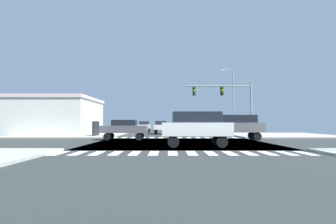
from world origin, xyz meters
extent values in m
cube|color=#2D3332|center=(0.00, 0.00, -0.03)|extent=(14.00, 90.00, 0.05)
cube|color=#2D3332|center=(0.00, 0.00, -0.03)|extent=(90.00, 12.00, 0.05)
cube|color=#B2ADA3|center=(13.00, 12.00, 0.07)|extent=(12.00, 12.00, 0.14)
cube|color=#ADAB9C|center=(-13.00, 12.00, 0.07)|extent=(12.00, 12.00, 0.14)
cube|color=white|center=(-6.75, -7.30, 0.00)|extent=(0.50, 2.00, 0.01)
cube|color=white|center=(-5.75, -7.30, 0.00)|extent=(0.50, 2.00, 0.01)
cube|color=white|center=(-4.75, -7.30, 0.00)|extent=(0.50, 2.00, 0.01)
cube|color=white|center=(-3.75, -7.30, 0.00)|extent=(0.50, 2.00, 0.01)
cube|color=white|center=(-2.75, -7.30, 0.00)|extent=(0.50, 2.00, 0.01)
cube|color=white|center=(-1.75, -7.30, 0.00)|extent=(0.50, 2.00, 0.01)
cube|color=white|center=(-0.75, -7.30, 0.00)|extent=(0.50, 2.00, 0.01)
cube|color=white|center=(0.25, -7.30, 0.00)|extent=(0.50, 2.00, 0.01)
cube|color=white|center=(1.25, -7.30, 0.00)|extent=(0.50, 2.00, 0.01)
cube|color=white|center=(2.25, -7.30, 0.00)|extent=(0.50, 2.00, 0.01)
cube|color=white|center=(3.25, -7.30, 0.00)|extent=(0.50, 2.00, 0.01)
cube|color=white|center=(4.25, -7.30, 0.00)|extent=(0.50, 2.00, 0.01)
cube|color=white|center=(5.25, -7.30, 0.00)|extent=(0.50, 2.00, 0.01)
cube|color=white|center=(6.25, -7.30, 0.00)|extent=(0.50, 2.00, 0.01)
cube|color=white|center=(-6.75, 7.30, 0.00)|extent=(0.50, 2.00, 0.01)
cube|color=white|center=(-5.75, 7.30, 0.00)|extent=(0.50, 2.00, 0.01)
cube|color=white|center=(-4.75, 7.30, 0.00)|extent=(0.50, 2.00, 0.01)
cube|color=white|center=(-3.75, 7.30, 0.00)|extent=(0.50, 2.00, 0.01)
cube|color=white|center=(-2.75, 7.30, 0.00)|extent=(0.50, 2.00, 0.01)
cube|color=white|center=(-1.75, 7.30, 0.00)|extent=(0.50, 2.00, 0.01)
cube|color=white|center=(-0.75, 7.30, 0.00)|extent=(0.50, 2.00, 0.01)
cube|color=white|center=(0.25, 7.30, 0.00)|extent=(0.50, 2.00, 0.01)
cube|color=white|center=(1.25, 7.30, 0.00)|extent=(0.50, 2.00, 0.01)
cube|color=white|center=(2.25, 7.30, 0.00)|extent=(0.50, 2.00, 0.01)
cube|color=white|center=(3.25, 7.30, 0.00)|extent=(0.50, 2.00, 0.01)
cube|color=white|center=(4.25, 7.30, 0.00)|extent=(0.50, 2.00, 0.01)
cube|color=white|center=(5.25, 7.30, 0.00)|extent=(0.50, 2.00, 0.01)
cube|color=white|center=(6.25, 7.30, 0.00)|extent=(0.50, 2.00, 0.01)
cylinder|color=gray|center=(8.11, 7.27, 3.03)|extent=(0.20, 0.20, 6.06)
cylinder|color=gray|center=(4.56, 7.27, 5.66)|extent=(7.10, 0.14, 0.14)
cube|color=#1E5123|center=(4.91, 7.27, 5.11)|extent=(0.32, 0.40, 1.00)
sphere|color=black|center=(4.91, 7.03, 5.42)|extent=(0.22, 0.22, 0.22)
sphere|color=orange|center=(4.91, 7.03, 5.11)|extent=(0.22, 0.22, 0.22)
sphere|color=black|center=(4.91, 7.03, 4.80)|extent=(0.22, 0.22, 0.22)
cube|color=#1E5123|center=(1.86, 7.27, 5.11)|extent=(0.32, 0.40, 1.00)
sphere|color=black|center=(1.86, 7.03, 5.42)|extent=(0.22, 0.22, 0.22)
sphere|color=orange|center=(1.86, 7.03, 5.11)|extent=(0.22, 0.22, 0.22)
sphere|color=black|center=(1.86, 7.03, 4.80)|extent=(0.22, 0.22, 0.22)
cylinder|color=gray|center=(7.99, 14.52, 4.52)|extent=(0.16, 0.16, 9.04)
cylinder|color=gray|center=(7.29, 14.52, 8.94)|extent=(1.40, 0.10, 0.10)
ellipsoid|color=silver|center=(6.59, 14.52, 8.89)|extent=(0.60, 0.32, 0.20)
cube|color=silver|center=(-17.30, 13.52, 2.27)|extent=(12.70, 10.29, 4.53)
cube|color=beige|center=(-17.30, 13.52, 4.73)|extent=(13.00, 10.59, 0.40)
cube|color=black|center=(-9.45, 9.38, 0.90)|extent=(0.24, 2.20, 1.80)
cylinder|color=black|center=(-1.28, 14.74, 0.34)|extent=(0.26, 0.68, 0.68)
cylinder|color=black|center=(-2.72, 14.74, 0.34)|extent=(0.26, 0.68, 0.68)
cylinder|color=black|center=(-1.28, 17.66, 0.34)|extent=(0.26, 0.68, 0.68)
cylinder|color=black|center=(-2.72, 17.66, 0.34)|extent=(0.26, 0.68, 0.68)
cube|color=silver|center=(-2.00, 16.20, 1.01)|extent=(1.80, 4.30, 0.66)
cube|color=black|center=(-2.00, 16.20, 1.61)|extent=(1.55, 2.24, 0.54)
cylinder|color=black|center=(-3.65, 4.22, 0.34)|extent=(0.68, 0.26, 0.68)
cylinder|color=black|center=(-3.65, 2.78, 0.34)|extent=(0.68, 0.26, 0.68)
cylinder|color=black|center=(-6.57, 4.22, 0.34)|extent=(0.68, 0.26, 0.68)
cylinder|color=black|center=(-6.57, 2.78, 0.34)|extent=(0.68, 0.26, 0.68)
cube|color=#5A5960|center=(-5.11, 3.50, 1.01)|extent=(4.30, 1.80, 0.66)
cube|color=black|center=(-5.11, 3.50, 1.61)|extent=(2.24, 1.55, 0.54)
cylinder|color=black|center=(7.16, 4.28, 0.37)|extent=(0.74, 0.26, 0.74)
cylinder|color=black|center=(7.16, 2.72, 0.37)|extent=(0.74, 0.26, 0.74)
cylinder|color=black|center=(4.03, 4.28, 0.37)|extent=(0.74, 0.26, 0.74)
cylinder|color=black|center=(4.03, 2.72, 0.37)|extent=(0.74, 0.26, 0.74)
cube|color=slate|center=(5.60, 3.50, 1.18)|extent=(4.60, 1.96, 0.88)
cube|color=black|center=(5.60, 3.50, 1.98)|extent=(3.22, 1.69, 0.72)
cylinder|color=black|center=(-0.65, -4.28, 0.37)|extent=(0.74, 0.26, 0.74)
cylinder|color=black|center=(-0.65, -2.72, 0.37)|extent=(0.74, 0.26, 0.74)
cylinder|color=black|center=(2.48, -4.28, 0.37)|extent=(0.74, 0.26, 0.74)
cylinder|color=black|center=(2.48, -2.72, 0.37)|extent=(0.74, 0.26, 0.74)
cube|color=silver|center=(0.92, -3.50, 1.18)|extent=(4.60, 1.96, 0.88)
cube|color=black|center=(0.92, -3.50, 1.98)|extent=(3.22, 1.69, 0.72)
cylinder|color=black|center=(-4.28, 21.52, 0.34)|extent=(0.26, 0.68, 0.68)
cylinder|color=black|center=(-5.72, 21.52, 0.34)|extent=(0.26, 0.68, 0.68)
cylinder|color=black|center=(-4.28, 24.45, 0.34)|extent=(0.26, 0.68, 0.68)
cylinder|color=black|center=(-5.72, 24.45, 0.34)|extent=(0.26, 0.68, 0.68)
cube|color=#B7B4B3|center=(-5.00, 22.98, 1.01)|extent=(1.80, 4.30, 0.66)
cube|color=black|center=(-5.00, 22.98, 1.61)|extent=(1.55, 2.24, 0.54)
camera|label=1|loc=(-1.00, -21.08, 1.59)|focal=27.83mm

